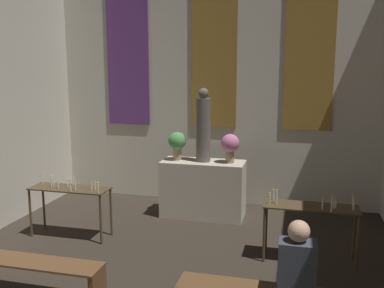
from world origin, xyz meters
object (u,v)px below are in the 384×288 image
(candle_rack_left, at_px, (70,194))
(candle_rack_right, at_px, (311,214))
(pew_back_left, at_px, (13,267))
(person_seated, at_px, (297,262))
(flower_vase_left, at_px, (177,143))
(flower_vase_right, at_px, (230,145))
(statue, at_px, (203,128))
(altar, at_px, (203,189))

(candle_rack_left, bearing_deg, candle_rack_right, 0.00)
(pew_back_left, bearing_deg, candle_rack_left, 98.01)
(candle_rack_right, height_order, person_seated, person_seated)
(flower_vase_left, relative_size, candle_rack_left, 0.40)
(pew_back_left, xyz_separation_m, person_seated, (3.19, 0.00, 0.44))
(candle_rack_left, xyz_separation_m, pew_back_left, (0.24, -1.74, -0.35))
(flower_vase_right, relative_size, candle_rack_left, 0.40)
(flower_vase_right, distance_m, pew_back_left, 3.87)
(flower_vase_left, relative_size, candle_rack_right, 0.40)
(candle_rack_right, relative_size, person_seated, 1.67)
(candle_rack_left, relative_size, pew_back_left, 0.57)
(statue, xyz_separation_m, person_seated, (1.64, -3.15, -0.82))
(statue, relative_size, flower_vase_right, 2.55)
(candle_rack_left, relative_size, candle_rack_right, 1.00)
(altar, xyz_separation_m, flower_vase_left, (-0.47, 0.00, 0.81))
(flower_vase_left, xyz_separation_m, candle_rack_right, (2.27, -1.41, -0.63))
(altar, relative_size, flower_vase_right, 2.90)
(flower_vase_left, relative_size, pew_back_left, 0.23)
(flower_vase_right, relative_size, candle_rack_right, 0.40)
(flower_vase_right, relative_size, pew_back_left, 0.23)
(statue, height_order, flower_vase_right, statue)
(altar, distance_m, flower_vase_right, 0.94)
(statue, height_order, candle_rack_right, statue)
(candle_rack_left, bearing_deg, pew_back_left, -81.99)
(pew_back_left, bearing_deg, flower_vase_left, 71.03)
(altar, relative_size, candle_rack_left, 1.16)
(flower_vase_right, height_order, person_seated, flower_vase_right)
(statue, xyz_separation_m, candle_rack_left, (-1.80, -1.41, -0.92))
(statue, xyz_separation_m, flower_vase_right, (0.47, 0.00, -0.28))
(altar, height_order, flower_vase_left, flower_vase_left)
(flower_vase_right, bearing_deg, candle_rack_right, -46.56)
(altar, bearing_deg, pew_back_left, -116.26)
(altar, relative_size, candle_rack_right, 1.16)
(statue, relative_size, pew_back_left, 0.58)
(flower_vase_left, relative_size, flower_vase_right, 1.00)
(statue, bearing_deg, candle_rack_left, -141.94)
(flower_vase_right, distance_m, candle_rack_right, 2.04)
(statue, distance_m, candle_rack_left, 2.46)
(candle_rack_left, height_order, pew_back_left, candle_rack_left)
(altar, xyz_separation_m, person_seated, (1.64, -3.15, 0.27))
(pew_back_left, height_order, person_seated, person_seated)
(statue, bearing_deg, flower_vase_left, 180.00)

